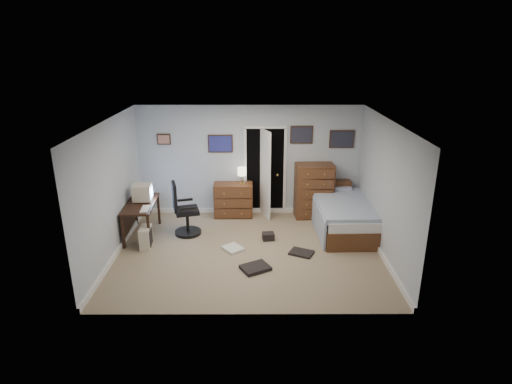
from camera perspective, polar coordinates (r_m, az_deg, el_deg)
floor at (r=8.27m, az=-0.96°, el=-7.97°), size 5.00×4.00×0.02m
computer_desk at (r=9.02m, az=-15.61°, el=-2.42°), size 0.63×1.26×0.71m
crt_monitor at (r=9.02m, az=-14.90°, el=-0.06°), size 0.38×0.36×0.34m
keyboard at (r=8.58m, az=-14.59°, el=-2.21°), size 0.16×0.39×0.02m
pc_tower at (r=8.59m, az=-14.47°, el=-5.87°), size 0.21×0.41×0.43m
office_chair at (r=8.92m, az=-9.58°, el=-2.98°), size 0.67×0.67×1.13m
media_stack at (r=10.31m, az=-13.83°, el=-0.28°), size 0.17×0.17×0.83m
low_dresser at (r=9.75m, az=-3.03°, el=-1.07°), size 0.88×0.44×0.77m
table_lamp at (r=9.53m, az=-1.89°, el=2.67°), size 0.20×0.20×0.38m
doorway at (r=10.01m, az=1.16°, el=3.24°), size 0.96×1.12×2.05m
tall_dresser at (r=9.72m, az=7.72°, el=0.17°), size 0.87×0.55×1.24m
headboard_bookcase at (r=9.95m, az=9.85°, el=-0.61°), size 0.92×0.28×0.82m
bed at (r=9.25m, az=11.50°, el=-2.93°), size 1.22×2.20×0.71m
wall_posters at (r=9.55m, az=2.57°, el=7.03°), size 4.38×0.04×0.60m
floor_clutter at (r=8.11m, az=0.88°, el=-8.17°), size 1.80×1.58×0.15m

